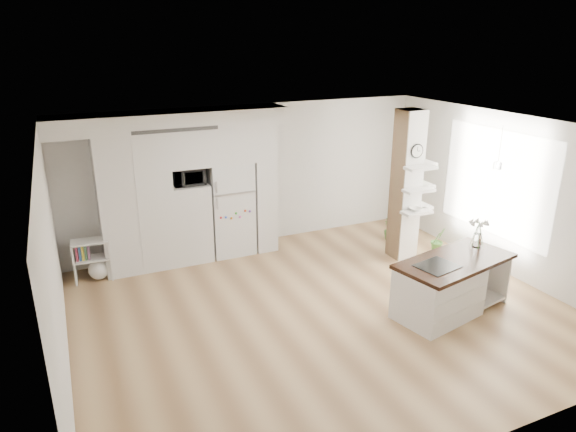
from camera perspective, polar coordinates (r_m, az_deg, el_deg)
name	(u,v)px	position (r m, az deg, el deg)	size (l,w,h in m)	color
floor	(322,310)	(7.80, 3.82, -10.42)	(7.00, 6.00, 0.01)	tan
room	(325,191)	(7.06, 4.16, 2.76)	(7.04, 6.04, 2.72)	white
cabinet_wall	(178,180)	(9.11, -12.13, 3.89)	(4.00, 0.71, 2.70)	silver
refrigerator	(230,208)	(9.53, -6.48, 0.92)	(0.78, 0.69, 1.75)	white
column	(412,186)	(9.38, 13.65, 3.24)	(0.69, 0.90, 2.70)	silver
window	(496,183)	(9.48, 22.08, 3.45)	(2.40, 2.40, 0.00)	white
pendant_light	(420,159)	(8.04, 14.47, 6.19)	(0.12, 0.12, 0.10)	white
kitchen_island	(444,287)	(7.83, 16.91, -7.57)	(1.96, 1.23, 1.39)	silver
bookshelf	(94,262)	(9.16, -20.70, -4.83)	(0.61, 0.38, 0.71)	silver
floor_plant_a	(438,240)	(10.03, 16.34, -2.57)	(0.28, 0.23, 0.51)	#488234
floor_plant_b	(390,229)	(10.47, 11.29, -1.42)	(0.25, 0.25, 0.44)	#488234
microwave	(188,176)	(9.09, -11.03, 4.35)	(0.54, 0.37, 0.30)	#2D2D2D
shelf_plant	(419,173)	(9.62, 14.32, 4.65)	(0.27, 0.23, 0.30)	#488234
decor_bowl	(415,209)	(9.26, 13.96, 0.74)	(0.22, 0.22, 0.05)	white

